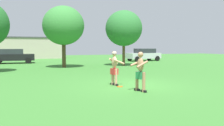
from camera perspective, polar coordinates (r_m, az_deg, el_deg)
name	(u,v)px	position (r m, az deg, el deg)	size (l,w,h in m)	color
ground_plane	(132,85)	(11.41, 4.84, -5.34)	(80.00, 80.00, 0.00)	#38752D
player_with_cap	(114,67)	(11.22, 0.59, -0.90)	(0.64, 0.65, 1.64)	black
player_in_green	(140,71)	(9.75, 6.84, -1.89)	(0.66, 0.69, 1.63)	black
frisbee	(120,87)	(10.90, 1.90, -5.70)	(0.27, 0.27, 0.03)	orange
car_silver_near_post	(144,54)	(30.57, 7.68, 2.05)	(4.44, 2.32, 1.58)	silver
car_black_mid_lot	(13,56)	(28.03, -22.75, 1.60)	(4.33, 2.09, 1.58)	black
lamp_post	(62,34)	(24.40, -11.86, 6.81)	(0.60, 0.24, 4.92)	black
outbuilding_behind_lot	(29,48)	(39.31, -19.46, 3.49)	(10.84, 5.41, 3.28)	#B2A893
tree_right_field	(63,26)	(21.23, -11.62, 8.81)	(3.60, 3.60, 5.37)	#4C3823
tree_near_building	(124,28)	(22.82, 2.86, 8.35)	(3.50, 3.50, 5.29)	brown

